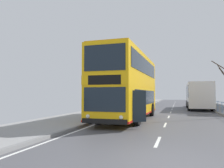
# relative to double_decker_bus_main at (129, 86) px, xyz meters

# --- Properties ---
(ground) EXTENTS (15.80, 140.00, 0.20)m
(ground) POSITION_rel_double_decker_bus_main_xyz_m (1.89, -9.48, -2.33)
(ground) COLOR #4A4A4F
(double_decker_bus_main) EXTENTS (3.17, 10.31, 4.53)m
(double_decker_bus_main) POSITION_rel_double_decker_bus_main_xyz_m (0.00, 0.00, 0.00)
(double_decker_bus_main) COLOR #F4B20F
(double_decker_bus_main) RESTS_ON ground
(background_bus_far_lane) EXTENTS (2.74, 9.90, 3.09)m
(background_bus_far_lane) POSITION_rel_double_decker_bus_main_xyz_m (5.66, 13.50, -0.68)
(background_bus_far_lane) COLOR white
(background_bus_far_lane) RESTS_ON ground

